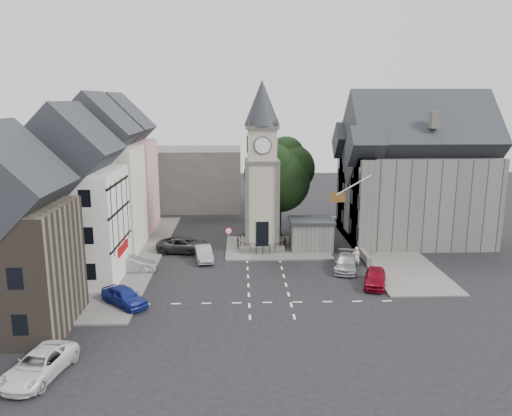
{
  "coord_description": "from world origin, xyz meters",
  "views": [
    {
      "loc": [
        -2.13,
        -39.36,
        14.39
      ],
      "look_at": [
        -0.66,
        5.0,
        4.76
      ],
      "focal_mm": 35.0,
      "sensor_mm": 36.0,
      "label": 1
    }
  ],
  "objects_px": {
    "car_east_red": "(375,278)",
    "stone_shelter": "(311,234)",
    "pedestrian": "(356,257)",
    "clock_tower": "(262,167)",
    "car_west_blue": "(124,296)"
  },
  "relations": [
    {
      "from": "pedestrian",
      "to": "clock_tower",
      "type": "bearing_deg",
      "value": -37.18
    },
    {
      "from": "clock_tower",
      "to": "stone_shelter",
      "type": "bearing_deg",
      "value": -5.84
    },
    {
      "from": "stone_shelter",
      "to": "car_east_red",
      "type": "distance_m",
      "value": 10.65
    },
    {
      "from": "clock_tower",
      "to": "pedestrian",
      "type": "relative_size",
      "value": 8.59
    },
    {
      "from": "car_east_red",
      "to": "stone_shelter",
      "type": "bearing_deg",
      "value": 127.37
    },
    {
      "from": "clock_tower",
      "to": "stone_shelter",
      "type": "relative_size",
      "value": 3.78
    },
    {
      "from": "stone_shelter",
      "to": "car_west_blue",
      "type": "bearing_deg",
      "value": -139.04
    },
    {
      "from": "car_west_blue",
      "to": "car_east_red",
      "type": "height_order",
      "value": "car_west_blue"
    },
    {
      "from": "clock_tower",
      "to": "pedestrian",
      "type": "distance_m",
      "value": 12.3
    },
    {
      "from": "clock_tower",
      "to": "stone_shelter",
      "type": "xyz_separation_m",
      "value": [
        4.8,
        -0.49,
        -6.57
      ]
    },
    {
      "from": "stone_shelter",
      "to": "car_east_red",
      "type": "relative_size",
      "value": 1.06
    },
    {
      "from": "stone_shelter",
      "to": "car_west_blue",
      "type": "xyz_separation_m",
      "value": [
        -15.22,
        -13.21,
        -0.85
      ]
    },
    {
      "from": "car_west_blue",
      "to": "stone_shelter",
      "type": "bearing_deg",
      "value": -4.9
    },
    {
      "from": "clock_tower",
      "to": "car_east_red",
      "type": "distance_m",
      "value": 15.38
    },
    {
      "from": "stone_shelter",
      "to": "pedestrian",
      "type": "bearing_deg",
      "value": -59.81
    }
  ]
}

